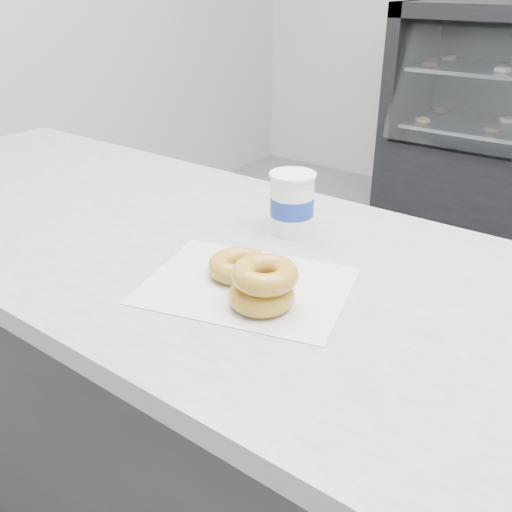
% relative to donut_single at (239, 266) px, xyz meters
% --- Properties ---
extents(ground, '(5.00, 5.00, 0.00)m').
position_rel_donut_single_xyz_m(ground, '(0.30, 0.67, -0.92)').
color(ground, gray).
rests_on(ground, ground).
extents(wax_paper, '(0.40, 0.35, 0.00)m').
position_rel_donut_single_xyz_m(wax_paper, '(0.03, -0.02, -0.02)').
color(wax_paper, silver).
rests_on(wax_paper, counter).
extents(donut_single, '(0.12, 0.12, 0.04)m').
position_rel_donut_single_xyz_m(donut_single, '(0.00, 0.00, 0.00)').
color(donut_single, gold).
rests_on(donut_single, wax_paper).
extents(donut_stack, '(0.13, 0.13, 0.07)m').
position_rel_donut_single_xyz_m(donut_stack, '(0.09, -0.06, 0.02)').
color(donut_stack, gold).
rests_on(donut_stack, wax_paper).
extents(coffee_cup, '(0.12, 0.12, 0.13)m').
position_rel_donut_single_xyz_m(coffee_cup, '(-0.04, 0.22, 0.04)').
color(coffee_cup, white).
rests_on(coffee_cup, counter).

